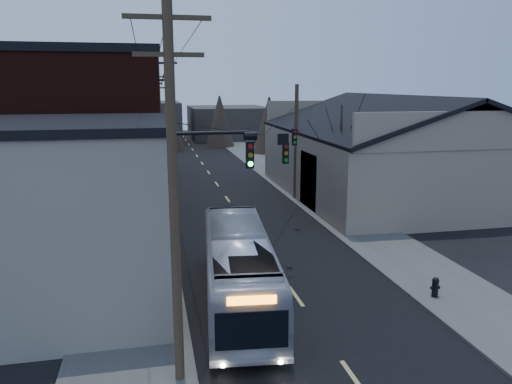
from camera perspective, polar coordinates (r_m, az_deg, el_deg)
road_surface at (r=41.47m, az=-4.14°, el=0.39°), size 9.00×110.00×0.02m
sidewalk_left at (r=41.09m, az=-13.15°, el=0.06°), size 4.00×110.00×0.12m
sidewalk_right at (r=42.82m, az=4.51°, el=0.82°), size 4.00×110.00×0.12m
building_clapboard at (r=20.14m, az=-21.53°, el=-2.95°), size 8.00×8.00×7.00m
building_brick at (r=30.73m, az=-20.39°, el=4.95°), size 10.00×12.00×10.00m
building_left_far at (r=46.65m, az=-16.95°, el=5.54°), size 9.00×14.00×7.00m
warehouse at (r=40.23m, az=15.56°, el=3.49°), size 16.16×20.60×7.73m
building_far_left at (r=75.41m, az=-12.52°, el=7.73°), size 10.00×12.00×6.00m
building_far_right at (r=81.41m, az=-3.23°, el=7.95°), size 12.00×14.00×5.00m
bare_tree at (r=32.90m, az=9.58°, el=3.51°), size 0.40×0.40×7.20m
utility_lines at (r=34.62m, az=-8.02°, el=6.25°), size 11.24×45.28×10.50m
bus at (r=19.68m, az=-2.01°, el=-8.62°), size 3.55×10.76×2.94m
parked_car at (r=44.31m, az=-10.29°, el=1.91°), size 1.64×4.38×1.43m
fire_hydrant at (r=21.55m, az=19.81°, el=-10.10°), size 0.39×0.28×0.81m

